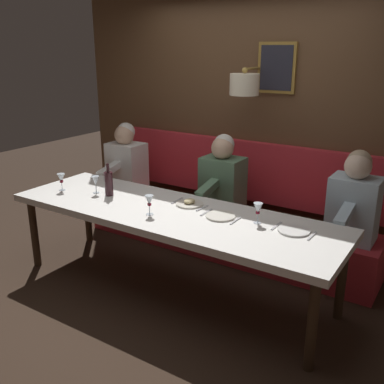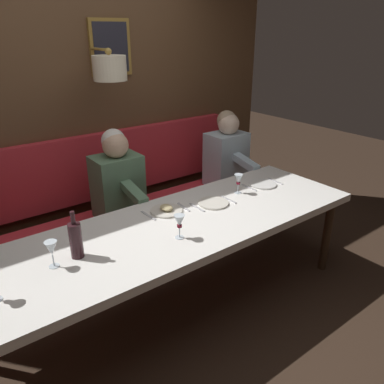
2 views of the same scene
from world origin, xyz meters
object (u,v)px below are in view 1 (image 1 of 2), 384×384
wine_glass_2 (61,179)px  wine_glass_3 (258,209)px  diner_nearest (354,200)px  wine_glass_1 (149,201)px  diner_near (222,177)px  wine_glass_0 (96,181)px  diner_middle (126,160)px  dining_table (170,217)px  wine_bottle (109,183)px

wine_glass_2 → wine_glass_3: same height
diner_nearest → wine_glass_1: 1.72m
diner_near → wine_glass_3: 1.04m
diner_near → wine_glass_0: 1.23m
diner_middle → wine_glass_2: (-1.00, -0.06, 0.04)m
dining_table → diner_middle: diner_middle is taller
wine_glass_0 → wine_glass_2: (-0.12, 0.33, -0.00)m
wine_bottle → wine_glass_2: bearing=105.6°
diner_nearest → wine_glass_3: diner_nearest is taller
wine_glass_0 → diner_nearest: bearing=-67.5°
diner_nearest → diner_near: size_ratio=1.00×
dining_table → wine_glass_2: size_ratio=17.84×
diner_nearest → diner_near: bearing=90.0°
dining_table → wine_glass_1: 0.26m
wine_glass_3 → diner_nearest: bearing=-36.2°
diner_nearest → diner_middle: (0.00, 2.52, 0.00)m
wine_glass_0 → wine_glass_1: (-0.17, -0.76, -0.00)m
diner_middle → wine_glass_0: diner_middle is taller
dining_table → wine_glass_2: bearing=95.6°
dining_table → diner_nearest: diner_nearest is taller
dining_table → diner_middle: bearing=54.6°
diner_middle → wine_glass_3: diner_middle is taller
diner_nearest → wine_glass_0: 2.30m
dining_table → diner_nearest: bearing=-55.3°
dining_table → wine_glass_1: bearing=153.5°
dining_table → wine_glass_3: bearing=-79.3°
diner_nearest → wine_bottle: diner_nearest is taller
diner_nearest → diner_near: (0.00, 1.27, 0.00)m
wine_glass_0 → wine_glass_2: bearing=109.6°
wine_glass_3 → wine_glass_2: bearing=97.6°
wine_glass_1 → wine_glass_2: same height
diner_near → wine_glass_0: diner_near is taller
dining_table → diner_near: 0.89m
dining_table → diner_middle: (0.88, 1.24, 0.13)m
wine_glass_2 → wine_bottle: 0.50m
wine_glass_2 → wine_bottle: (0.13, -0.48, 0.00)m
dining_table → wine_glass_1: wine_glass_1 is taller
diner_middle → wine_bottle: (-0.86, -0.54, 0.04)m
diner_middle → wine_glass_1: diner_middle is taller
diner_nearest → wine_glass_0: size_ratio=4.82×
diner_nearest → wine_glass_3: bearing=143.8°
diner_middle → wine_glass_0: (-0.88, -0.39, 0.04)m
wine_glass_3 → wine_glass_1: bearing=110.7°
diner_near → wine_glass_2: 1.55m
dining_table → diner_nearest: size_ratio=3.70×
diner_near → wine_glass_0: size_ratio=4.82×
diner_middle → wine_glass_2: size_ratio=4.82×
dining_table → wine_glass_3: 0.76m
diner_nearest → diner_near: same height
diner_middle → dining_table: bearing=-125.4°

